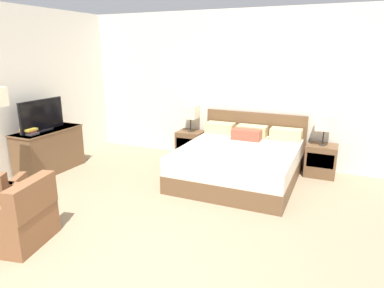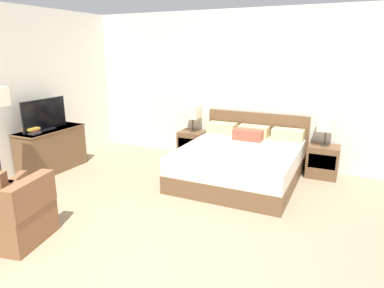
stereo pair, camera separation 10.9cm
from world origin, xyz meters
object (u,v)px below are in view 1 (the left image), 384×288
(bed, at_px, (239,162))
(book_small_top, at_px, (29,130))
(nightstand_right, at_px, (321,160))
(armchair_companion, at_px, (17,219))
(nightstand_left, at_px, (191,145))
(tv, at_px, (42,116))
(book_red_cover, at_px, (30,133))
(dresser, at_px, (49,150))
(table_lamp_right, at_px, (325,123))
(table_lamp_left, at_px, (191,112))
(book_blue_cover, at_px, (28,131))

(bed, height_order, book_small_top, bed)
(bed, height_order, nightstand_right, bed)
(book_small_top, height_order, armchair_companion, book_small_top)
(book_small_top, bearing_deg, armchair_companion, -46.06)
(nightstand_left, relative_size, armchair_companion, 0.66)
(nightstand_right, bearing_deg, tv, -157.98)
(book_red_cover, bearing_deg, bed, 23.10)
(nightstand_right, bearing_deg, armchair_companion, -128.77)
(bed, height_order, tv, tv)
(bed, bearing_deg, dresser, -162.91)
(book_red_cover, bearing_deg, table_lamp_right, 25.43)
(table_lamp_left, xyz_separation_m, book_red_cover, (-1.94, -2.08, -0.15))
(tv, relative_size, armchair_companion, 1.09)
(nightstand_left, xyz_separation_m, book_small_top, (-1.96, -2.08, 0.56))
(nightstand_left, bearing_deg, book_red_cover, -133.08)
(nightstand_left, height_order, nightstand_right, same)
(dresser, relative_size, tv, 1.36)
(nightstand_right, relative_size, table_lamp_right, 1.06)
(table_lamp_right, height_order, dresser, table_lamp_right)
(book_red_cover, xyz_separation_m, book_small_top, (-0.01, 0.00, 0.06))
(bed, height_order, table_lamp_left, table_lamp_left)
(book_small_top, bearing_deg, dresser, 90.86)
(book_small_top, bearing_deg, bed, 23.01)
(nightstand_right, bearing_deg, book_small_top, -154.66)
(bed, distance_m, book_small_top, 3.49)
(nightstand_right, distance_m, tv, 4.80)
(bed, xyz_separation_m, book_blue_cover, (-3.19, -1.35, 0.50))
(nightstand_right, height_order, book_small_top, book_small_top)
(dresser, height_order, book_blue_cover, book_blue_cover)
(book_small_top, bearing_deg, book_blue_cover, 180.00)
(nightstand_right, bearing_deg, book_blue_cover, -154.76)
(dresser, bearing_deg, armchair_companion, -52.06)
(nightstand_left, bearing_deg, table_lamp_left, 90.00)
(tv, distance_m, armchair_companion, 2.48)
(bed, height_order, book_red_cover, bed)
(table_lamp_left, distance_m, book_blue_cover, 2.87)
(armchair_companion, bearing_deg, bed, 59.66)
(nightstand_left, xyz_separation_m, table_lamp_right, (2.43, 0.00, 0.65))
(nightstand_right, bearing_deg, table_lamp_right, 90.00)
(table_lamp_right, bearing_deg, book_blue_cover, -154.74)
(book_red_cover, bearing_deg, armchair_companion, -46.32)
(table_lamp_left, relative_size, book_small_top, 2.46)
(table_lamp_left, bearing_deg, nightstand_left, -90.00)
(table_lamp_left, distance_m, tv, 2.65)
(table_lamp_right, distance_m, armchair_companion, 4.69)
(table_lamp_right, xyz_separation_m, book_small_top, (-4.39, -2.08, -0.09))
(nightstand_left, bearing_deg, dresser, -138.97)
(armchair_companion, bearing_deg, nightstand_left, 82.54)
(bed, bearing_deg, book_small_top, -156.99)
(bed, xyz_separation_m, nightstand_right, (1.22, 0.73, -0.04))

